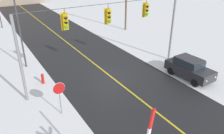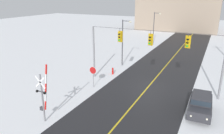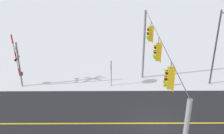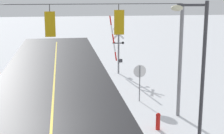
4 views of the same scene
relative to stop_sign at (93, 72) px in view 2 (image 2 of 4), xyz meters
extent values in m
plane|color=white|center=(5.44, 2.87, -1.71)|extent=(160.00, 160.00, 0.00)
cube|color=black|center=(5.44, 8.87, -1.71)|extent=(9.00, 80.00, 0.01)
cube|color=gold|center=(5.44, 8.87, -1.70)|extent=(0.14, 72.00, 0.01)
cylinder|color=gray|center=(-1.56, 2.87, 1.39)|extent=(0.20, 0.20, 6.20)
cylinder|color=gray|center=(12.44, 2.87, 1.39)|extent=(0.20, 0.20, 6.20)
cylinder|color=#38383D|center=(5.44, 2.87, 4.49)|extent=(14.00, 0.04, 0.04)
cylinder|color=#38383D|center=(1.84, 2.87, 4.29)|extent=(0.04, 0.04, 0.38)
cube|color=#C6990F|center=(1.84, 2.87, 3.56)|extent=(0.34, 0.28, 1.08)
cube|color=#C6990F|center=(1.84, 3.03, 3.56)|extent=(0.52, 0.03, 1.26)
sphere|color=black|center=(1.84, 2.72, 3.88)|extent=(0.24, 0.24, 0.24)
cube|color=#C6990F|center=(1.84, 2.65, 3.97)|extent=(0.26, 0.16, 0.03)
sphere|color=black|center=(1.84, 2.72, 3.56)|extent=(0.24, 0.24, 0.24)
cube|color=#C6990F|center=(1.84, 2.65, 3.65)|extent=(0.26, 0.16, 0.03)
sphere|color=green|center=(1.84, 2.72, 3.24)|extent=(0.24, 0.24, 0.24)
cube|color=#C6990F|center=(1.84, 2.65, 3.33)|extent=(0.26, 0.16, 0.03)
cylinder|color=#38383D|center=(5.32, 2.87, 4.27)|extent=(0.04, 0.04, 0.43)
cube|color=#C6990F|center=(5.32, 2.87, 3.51)|extent=(0.34, 0.28, 1.08)
cube|color=#C6990F|center=(5.32, 3.03, 3.51)|extent=(0.52, 0.03, 1.26)
sphere|color=black|center=(5.32, 2.72, 3.83)|extent=(0.24, 0.24, 0.24)
cube|color=#C6990F|center=(5.32, 2.65, 3.92)|extent=(0.26, 0.16, 0.03)
sphere|color=black|center=(5.32, 2.72, 3.51)|extent=(0.24, 0.24, 0.24)
cube|color=#C6990F|center=(5.32, 2.65, 3.60)|extent=(0.26, 0.16, 0.03)
sphere|color=green|center=(5.32, 2.72, 3.19)|extent=(0.24, 0.24, 0.24)
cube|color=#C6990F|center=(5.32, 2.65, 3.28)|extent=(0.26, 0.16, 0.03)
cylinder|color=#38383D|center=(9.04, 2.87, 4.32)|extent=(0.04, 0.04, 0.33)
cube|color=#C6990F|center=(9.04, 2.87, 3.61)|extent=(0.34, 0.28, 1.08)
cube|color=#C6990F|center=(9.04, 3.03, 3.61)|extent=(0.52, 0.03, 1.26)
sphere|color=black|center=(9.04, 2.72, 3.93)|extent=(0.24, 0.24, 0.24)
cube|color=#C6990F|center=(9.04, 2.65, 4.02)|extent=(0.26, 0.16, 0.03)
sphere|color=black|center=(9.04, 2.72, 3.61)|extent=(0.24, 0.24, 0.24)
cube|color=#C6990F|center=(9.04, 2.65, 3.70)|extent=(0.26, 0.16, 0.03)
sphere|color=green|center=(9.04, 2.72, 3.29)|extent=(0.24, 0.24, 0.24)
cube|color=#C6990F|center=(9.04, 2.65, 3.38)|extent=(0.26, 0.16, 0.03)
cylinder|color=gray|center=(0.00, 0.02, -0.56)|extent=(0.07, 0.07, 2.30)
cylinder|color=#B71414|center=(0.00, -0.02, 0.24)|extent=(0.76, 0.03, 0.76)
cylinder|color=white|center=(0.00, 0.00, 0.24)|extent=(0.80, 0.01, 0.80)
cylinder|color=gray|center=(0.06, -7.63, 0.29)|extent=(0.14, 0.14, 4.00)
cube|color=white|center=(0.06, -7.68, 1.69)|extent=(0.98, 0.04, 0.98)
cube|color=white|center=(0.06, -7.68, 1.69)|extent=(0.98, 0.04, 0.98)
cube|color=#38383D|center=(0.06, -7.67, 0.89)|extent=(0.80, 0.06, 0.08)
sphere|color=black|center=(-0.32, -7.73, 0.89)|extent=(0.22, 0.22, 0.22)
sphere|color=black|center=(0.44, -7.73, 0.89)|extent=(0.22, 0.22, 0.22)
cube|color=red|center=(0.30, -7.63, -0.24)|extent=(0.21, 0.08, 0.77)
cube|color=white|center=(0.41, -7.63, 0.52)|extent=(0.21, 0.08, 0.77)
cube|color=red|center=(0.52, -7.63, 1.28)|extent=(0.21, 0.08, 0.77)
cube|color=white|center=(0.63, -7.63, 2.04)|extent=(0.21, 0.08, 0.77)
cube|color=red|center=(0.74, -7.63, 2.79)|extent=(0.21, 0.08, 0.77)
cube|color=#38383D|center=(-0.12, -7.63, -0.61)|extent=(0.28, 0.20, 0.28)
cube|color=#2D2D33|center=(11.07, -0.89, -0.99)|extent=(1.90, 4.16, 0.80)
cube|color=#2D2D33|center=(11.07, -0.74, -0.29)|extent=(1.57, 2.18, 0.64)
cube|color=#232D38|center=(11.07, -0.74, -0.29)|extent=(1.61, 2.27, 0.40)
sphere|color=#EFEACC|center=(11.72, -2.94, -0.94)|extent=(0.16, 0.16, 0.16)
sphere|color=#EFEACC|center=(10.57, -2.98, -0.94)|extent=(0.16, 0.16, 0.16)
cylinder|color=black|center=(11.92, -2.13, -1.39)|extent=(0.24, 0.65, 0.64)
cylinder|color=black|center=(10.32, -2.19, -1.39)|extent=(0.24, 0.65, 0.64)
cylinder|color=black|center=(11.83, 0.41, -1.39)|extent=(0.24, 0.65, 0.64)
cylinder|color=black|center=(10.23, 0.35, -1.39)|extent=(0.24, 0.65, 0.64)
cylinder|color=#38383D|center=(-0.36, 8.65, 1.54)|extent=(0.14, 0.14, 6.50)
cylinder|color=#38383D|center=(0.19, 8.65, 4.64)|extent=(1.10, 0.09, 0.09)
ellipsoid|color=beige|center=(0.74, 8.65, 4.54)|extent=(0.44, 0.28, 0.22)
cylinder|color=#38383D|center=(-0.36, 24.35, 1.54)|extent=(0.14, 0.14, 6.50)
cylinder|color=#38383D|center=(0.19, 24.35, 4.64)|extent=(1.10, 0.09, 0.09)
ellipsoid|color=beige|center=(0.74, 24.35, 4.54)|extent=(0.44, 0.28, 0.22)
cylinder|color=red|center=(0.11, 4.63, -1.36)|extent=(0.22, 0.22, 0.70)
sphere|color=red|center=(0.11, 4.63, -0.95)|extent=(0.24, 0.24, 0.24)
cylinder|color=red|center=(0.11, 4.49, -1.33)|extent=(0.09, 0.10, 0.09)
cube|color=gray|center=(0.13, 47.54, 3.25)|extent=(22.32, 11.53, 9.93)
camera|label=1|loc=(-3.42, -11.91, 7.50)|focal=35.81mm
camera|label=2|loc=(11.63, -18.81, 7.87)|focal=34.70mm
camera|label=3|loc=(21.15, -0.04, 9.80)|focal=44.63mm
camera|label=4|loc=(4.79, 20.34, 5.10)|focal=54.96mm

